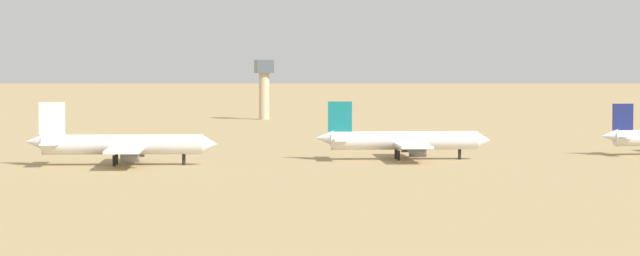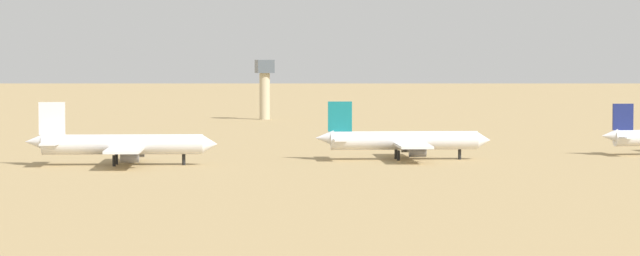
# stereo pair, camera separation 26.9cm
# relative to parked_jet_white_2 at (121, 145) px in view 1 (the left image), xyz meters

# --- Properties ---
(ground) EXTENTS (4000.00, 4000.00, 0.00)m
(ground) POSITION_rel_parked_jet_white_2_xyz_m (54.64, -4.58, -3.77)
(ground) COLOR tan
(ridge_center) EXTENTS (415.20, 373.43, 63.16)m
(ridge_center) POSITION_rel_parked_jet_white_2_xyz_m (57.60, 1102.28, 27.81)
(ridge_center) COLOR gray
(ridge_center) RESTS_ON ground
(ridge_east) EXTENTS (255.87, 183.13, 98.92)m
(ridge_east) POSITION_rel_parked_jet_white_2_xyz_m (350.84, 1155.57, 45.69)
(ridge_east) COLOR slate
(ridge_east) RESTS_ON ground
(ridge_far_east) EXTENTS (297.06, 192.40, 132.17)m
(ridge_far_east) POSITION_rel_parked_jet_white_2_xyz_m (580.02, 1033.25, 62.32)
(ridge_far_east) COLOR #8D6D61
(ridge_far_east) RESTS_ON ground
(parked_jet_white_2) EXTENTS (34.64, 29.62, 11.50)m
(parked_jet_white_2) POSITION_rel_parked_jet_white_2_xyz_m (0.00, 0.00, 0.00)
(parked_jet_white_2) COLOR white
(parked_jet_white_2) RESTS_ON ground
(parked_jet_teal_3) EXTENTS (33.61, 28.71, 11.15)m
(parked_jet_teal_3) POSITION_rel_parked_jet_white_2_xyz_m (53.68, 0.93, -0.11)
(parked_jet_teal_3) COLOR white
(parked_jet_teal_3) RESTS_ON ground
(control_tower) EXTENTS (5.20, 5.20, 18.42)m
(control_tower) POSITION_rel_parked_jet_white_2_xyz_m (63.74, 174.68, 7.35)
(control_tower) COLOR #C6B793
(control_tower) RESTS_ON ground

